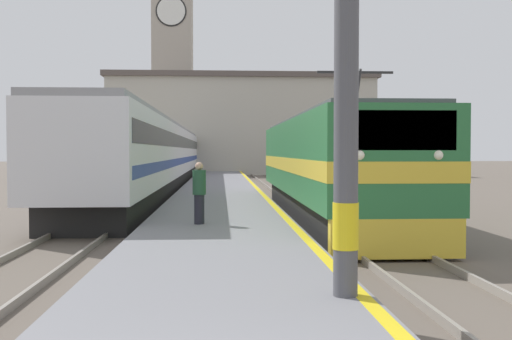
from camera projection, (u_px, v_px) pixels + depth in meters
ground_plane at (220, 192)px, 33.41m from camera, size 200.00×200.00×0.00m
platform at (220, 194)px, 28.41m from camera, size 3.99×140.00×0.41m
rail_track_near at (295, 198)px, 28.63m from camera, size 2.83×140.00×0.16m
rail_track_far at (143, 198)px, 28.21m from camera, size 2.83×140.00×0.16m
locomotive_train at (328, 167)px, 19.84m from camera, size 2.92×16.06×4.37m
passenger_train at (161, 155)px, 36.92m from camera, size 2.92×45.20×3.79m
person_on_platform at (199, 192)px, 15.21m from camera, size 0.34×0.34×1.58m
clock_tower at (173, 55)px, 65.37m from camera, size 5.28×5.28×23.82m
station_building at (241, 125)px, 58.84m from camera, size 25.70×8.34×9.61m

